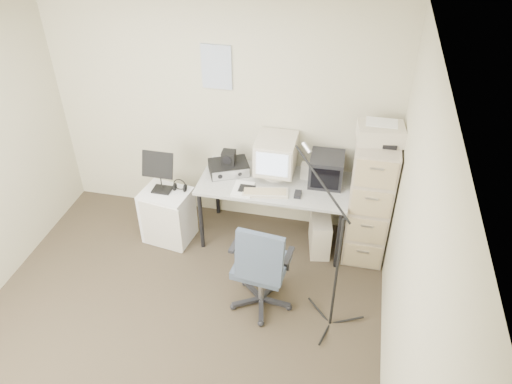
% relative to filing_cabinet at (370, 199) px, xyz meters
% --- Properties ---
extents(floor, '(3.60, 3.60, 0.01)m').
position_rel_filing_cabinet_xyz_m(floor, '(-1.58, -1.48, -0.66)').
color(floor, '#3B3223').
rests_on(floor, ground).
extents(ceiling, '(3.60, 3.60, 0.01)m').
position_rel_filing_cabinet_xyz_m(ceiling, '(-1.58, -1.48, 1.85)').
color(ceiling, white).
rests_on(ceiling, ground).
extents(wall_back, '(3.60, 0.02, 2.50)m').
position_rel_filing_cabinet_xyz_m(wall_back, '(-1.58, 0.32, 0.60)').
color(wall_back, beige).
rests_on(wall_back, ground).
extents(wall_right, '(0.02, 3.60, 2.50)m').
position_rel_filing_cabinet_xyz_m(wall_right, '(0.22, -1.48, 0.60)').
color(wall_right, beige).
rests_on(wall_right, ground).
extents(wall_calendar, '(0.30, 0.02, 0.44)m').
position_rel_filing_cabinet_xyz_m(wall_calendar, '(-1.60, 0.31, 1.10)').
color(wall_calendar, white).
rests_on(wall_calendar, wall_back).
extents(filing_cabinet, '(0.40, 0.60, 1.30)m').
position_rel_filing_cabinet_xyz_m(filing_cabinet, '(0.00, 0.00, 0.00)').
color(filing_cabinet, tan).
rests_on(filing_cabinet, floor).
extents(printer, '(0.44, 0.33, 0.16)m').
position_rel_filing_cabinet_xyz_m(printer, '(0.00, 0.01, 0.73)').
color(printer, beige).
rests_on(printer, filing_cabinet).
extents(desk, '(1.50, 0.70, 0.73)m').
position_rel_filing_cabinet_xyz_m(desk, '(-0.95, -0.03, -0.29)').
color(desk, gray).
rests_on(desk, floor).
extents(crt_monitor, '(0.39, 0.41, 0.43)m').
position_rel_filing_cabinet_xyz_m(crt_monitor, '(-0.96, 0.09, 0.30)').
color(crt_monitor, beige).
rests_on(crt_monitor, desk).
extents(crt_tv, '(0.33, 0.35, 0.30)m').
position_rel_filing_cabinet_xyz_m(crt_tv, '(-0.45, 0.09, 0.23)').
color(crt_tv, black).
rests_on(crt_tv, desk).
extents(desk_speaker, '(0.09, 0.09, 0.16)m').
position_rel_filing_cabinet_xyz_m(desk_speaker, '(-0.66, 0.12, 0.16)').
color(desk_speaker, beige).
rests_on(desk_speaker, desk).
extents(keyboard, '(0.46, 0.23, 0.02)m').
position_rel_filing_cabinet_xyz_m(keyboard, '(-1.00, -0.24, 0.09)').
color(keyboard, beige).
rests_on(keyboard, desk).
extents(mouse, '(0.07, 0.11, 0.03)m').
position_rel_filing_cabinet_xyz_m(mouse, '(-0.69, -0.21, 0.10)').
color(mouse, black).
rests_on(mouse, desk).
extents(radio_receiver, '(0.47, 0.42, 0.11)m').
position_rel_filing_cabinet_xyz_m(radio_receiver, '(-1.44, 0.05, 0.14)').
color(radio_receiver, black).
rests_on(radio_receiver, desk).
extents(radio_speaker, '(0.14, 0.13, 0.13)m').
position_rel_filing_cabinet_xyz_m(radio_speaker, '(-1.44, 0.06, 0.26)').
color(radio_speaker, black).
rests_on(radio_speaker, radio_receiver).
extents(papers, '(0.20, 0.27, 0.02)m').
position_rel_filing_cabinet_xyz_m(papers, '(-1.23, -0.23, 0.09)').
color(papers, white).
rests_on(papers, desk).
extents(pc_tower, '(0.27, 0.47, 0.41)m').
position_rel_filing_cabinet_xyz_m(pc_tower, '(-0.45, -0.08, -0.44)').
color(pc_tower, beige).
rests_on(pc_tower, floor).
extents(office_chair, '(0.64, 0.64, 1.00)m').
position_rel_filing_cabinet_xyz_m(office_chair, '(-0.89, -0.96, -0.15)').
color(office_chair, '#435267').
rests_on(office_chair, floor).
extents(side_cart, '(0.53, 0.45, 0.60)m').
position_rel_filing_cabinet_xyz_m(side_cart, '(-2.04, -0.26, -0.35)').
color(side_cart, white).
rests_on(side_cart, floor).
extents(music_stand, '(0.36, 0.29, 0.47)m').
position_rel_filing_cabinet_xyz_m(music_stand, '(-2.08, -0.23, 0.18)').
color(music_stand, black).
rests_on(music_stand, side_cart).
extents(headphones, '(0.18, 0.18, 0.03)m').
position_rel_filing_cabinet_xyz_m(headphones, '(-1.90, -0.19, -0.01)').
color(headphones, black).
rests_on(headphones, side_cart).
extents(mic_stand, '(0.03, 0.03, 1.57)m').
position_rel_filing_cabinet_xyz_m(mic_stand, '(-0.23, -1.07, 0.14)').
color(mic_stand, black).
rests_on(mic_stand, floor).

